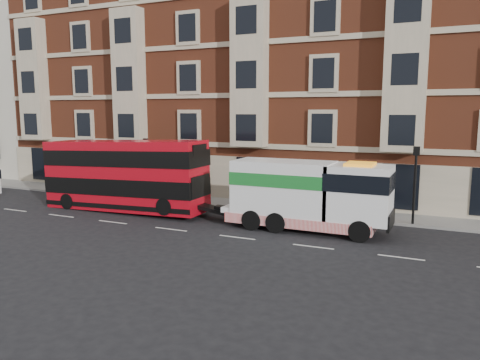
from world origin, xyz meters
name	(u,v)px	position (x,y,z in m)	size (l,w,h in m)	color
ground	(171,229)	(0.00, 0.00, 0.00)	(120.00, 120.00, 0.00)	black
sidewalk	(230,203)	(0.00, 7.50, 0.07)	(90.00, 3.00, 0.15)	slate
victorian_terrace	(276,65)	(0.50, 15.00, 10.07)	(45.00, 12.00, 20.40)	brown
cream_block	(0,92)	(-30.00, 14.00, 8.34)	(16.00, 10.00, 16.80)	beige
lamp_post_west	(146,164)	(-6.00, 6.20, 2.68)	(0.35, 0.15, 4.35)	black
lamp_post_east	(415,179)	(12.00, 6.20, 2.68)	(0.35, 0.15, 4.35)	black
double_decker_bus	(124,174)	(-5.32, 2.86, 2.40)	(11.20, 2.57, 4.53)	#B90A17
tow_truck	(306,194)	(6.74, 2.86, 1.98)	(8.97, 2.65, 3.74)	white
pedestrian	(113,182)	(-9.45, 6.68, 1.07)	(0.67, 0.44, 1.85)	#241D3A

